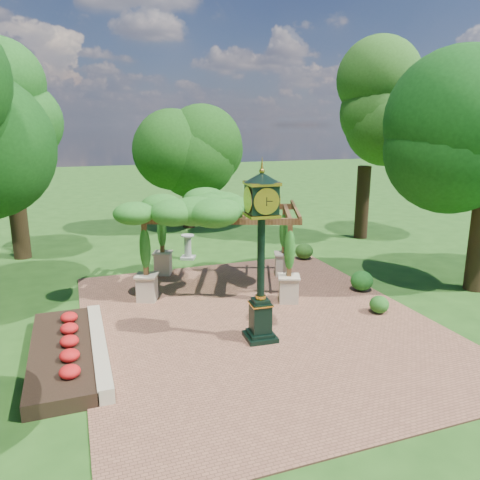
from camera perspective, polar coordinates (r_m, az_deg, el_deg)
name	(u,v)px	position (r m, az deg, el deg)	size (l,w,h in m)	color
ground	(270,336)	(13.48, 3.69, -11.55)	(120.00, 120.00, 0.00)	#1E4714
brick_plaza	(257,321)	(14.31, 2.07, -9.87)	(10.00, 12.00, 0.04)	brown
border_wall	(99,347)	(12.91, -16.81, -12.37)	(0.35, 5.00, 0.40)	#C6B793
flower_bed	(62,353)	(12.93, -20.88, -12.77)	(1.50, 5.00, 0.36)	red
pedestal_clock	(261,242)	(12.25, 2.61, -0.24)	(0.97, 0.97, 4.67)	black
pergola	(220,211)	(16.44, -2.48, 3.55)	(6.36, 5.18, 3.46)	beige
sundial	(188,248)	(20.78, -6.38, -1.02)	(0.79, 0.79, 1.08)	#9B9C93
shrub_front	(379,304)	(15.40, 16.61, -7.54)	(0.60, 0.60, 0.54)	#205819
shrub_mid	(362,281)	(17.22, 14.62, -4.83)	(0.79, 0.79, 0.71)	#1A5919
shrub_back	(304,251)	(20.72, 7.83, -1.35)	(0.78, 0.78, 0.70)	#275619
tree_west_far	(7,119)	(22.35, -26.52, 13.06)	(3.89, 3.89, 8.82)	black
tree_north	(187,138)	(26.75, -6.49, 12.22)	(4.56, 4.56, 7.37)	#302313
tree_east_far	(368,108)	(24.85, 15.38, 15.28)	(3.83, 3.83, 9.66)	#311F13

